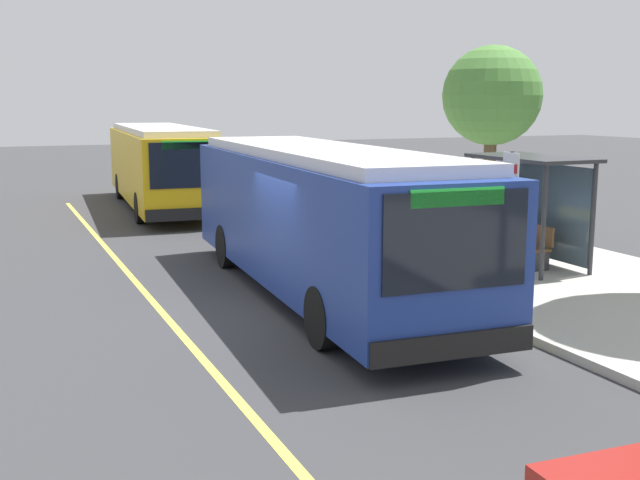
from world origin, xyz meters
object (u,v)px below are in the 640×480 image
(transit_bus_main, at_px, (320,215))
(route_sign_post, at_px, (510,207))
(pedestrian_commuter, at_px, (439,227))
(transit_bus_second, at_px, (161,164))
(waiting_bench, at_px, (524,244))

(transit_bus_main, distance_m, route_sign_post, 3.69)
(pedestrian_commuter, bearing_deg, transit_bus_second, -166.74)
(transit_bus_second, height_order, route_sign_post, same)
(route_sign_post, bearing_deg, pedestrian_commuter, 171.32)
(route_sign_post, bearing_deg, waiting_bench, 137.73)
(route_sign_post, distance_m, pedestrian_commuter, 3.23)
(route_sign_post, bearing_deg, transit_bus_second, -170.67)
(transit_bus_second, xyz_separation_m, route_sign_post, (16.76, 2.75, 0.34))
(waiting_bench, distance_m, pedestrian_commuter, 2.17)
(transit_bus_main, bearing_deg, waiting_bench, 92.30)
(transit_bus_second, relative_size, route_sign_post, 4.06)
(transit_bus_main, relative_size, transit_bus_second, 0.95)
(waiting_bench, bearing_deg, pedestrian_commuter, -96.90)
(waiting_bench, distance_m, route_sign_post, 4.04)
(transit_bus_second, bearing_deg, waiting_bench, 20.91)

